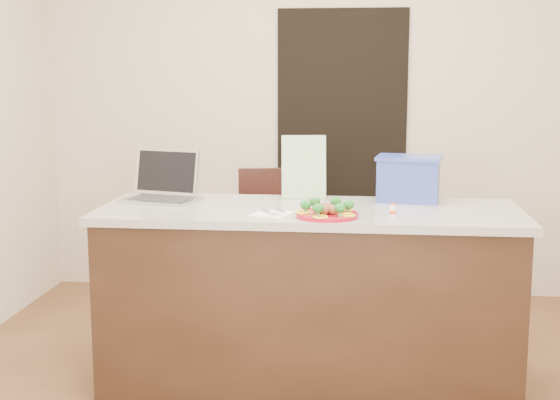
# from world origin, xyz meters

# --- Properties ---
(room_shell) EXTENTS (4.00, 4.00, 4.00)m
(room_shell) POSITION_xyz_m (0.00, 0.00, 1.62)
(room_shell) COLOR white
(room_shell) RESTS_ON ground
(doorway) EXTENTS (0.90, 0.02, 2.00)m
(doorway) POSITION_xyz_m (0.10, 1.98, 1.00)
(doorway) COLOR black
(doorway) RESTS_ON ground
(island) EXTENTS (2.06, 0.76, 0.92)m
(island) POSITION_xyz_m (0.00, 0.25, 0.46)
(island) COLOR black
(island) RESTS_ON ground
(plate) EXTENTS (0.29, 0.29, 0.02)m
(plate) POSITION_xyz_m (0.10, 0.03, 0.93)
(plate) COLOR maroon
(plate) RESTS_ON island
(meatballs) EXTENTS (0.11, 0.12, 0.04)m
(meatballs) POSITION_xyz_m (0.09, 0.03, 0.96)
(meatballs) COLOR brown
(meatballs) RESTS_ON plate
(broccoli) EXTENTS (0.25, 0.24, 0.04)m
(broccoli) POSITION_xyz_m (0.10, 0.03, 0.98)
(broccoli) COLOR #16531C
(broccoli) RESTS_ON plate
(pepper_rings) EXTENTS (0.28, 0.28, 0.01)m
(pepper_rings) POSITION_xyz_m (0.10, 0.03, 0.94)
(pepper_rings) COLOR yellow
(pepper_rings) RESTS_ON plate
(napkin) EXTENTS (0.21, 0.21, 0.01)m
(napkin) POSITION_xyz_m (-0.16, 0.06, 0.92)
(napkin) COLOR white
(napkin) RESTS_ON island
(fork) EXTENTS (0.09, 0.17, 0.00)m
(fork) POSITION_xyz_m (-0.18, 0.07, 0.93)
(fork) COLOR silver
(fork) RESTS_ON napkin
(knife) EXTENTS (0.07, 0.18, 0.01)m
(knife) POSITION_xyz_m (-0.13, 0.04, 0.93)
(knife) COLOR silver
(knife) RESTS_ON napkin
(yogurt_bottle) EXTENTS (0.03, 0.03, 0.06)m
(yogurt_bottle) POSITION_xyz_m (0.40, 0.07, 0.95)
(yogurt_bottle) COLOR white
(yogurt_bottle) RESTS_ON island
(laptop) EXTENTS (0.42, 0.37, 0.26)m
(laptop) POSITION_xyz_m (-0.77, 0.42, 0.99)
(laptop) COLOR #ACADB1
(laptop) RESTS_ON island
(leaflet) EXTENTS (0.24, 0.08, 0.33)m
(leaflet) POSITION_xyz_m (-0.05, 0.54, 1.09)
(leaflet) COLOR silver
(leaflet) RESTS_ON island
(blue_box) EXTENTS (0.36, 0.28, 0.23)m
(blue_box) POSITION_xyz_m (0.49, 0.51, 1.04)
(blue_box) COLOR #283B93
(blue_box) RESTS_ON island
(chair) EXTENTS (0.50, 0.50, 0.98)m
(chair) POSITION_xyz_m (-0.30, 1.15, 0.56)
(chair) COLOR black
(chair) RESTS_ON ground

